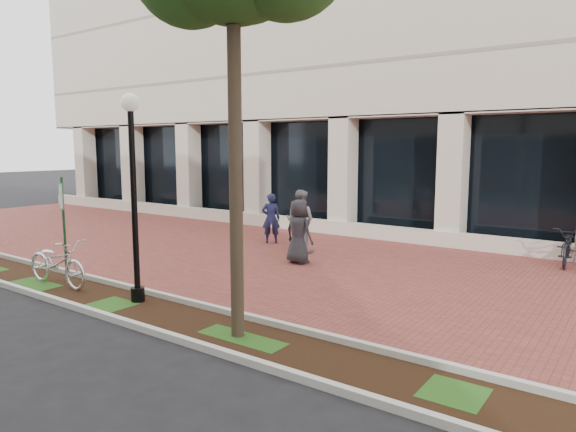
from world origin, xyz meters
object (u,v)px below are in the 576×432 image
Objects in this scene: pedestrian_mid at (300,221)px; pedestrian_right at (299,232)px; pedestrian_left at (271,218)px; locked_bicycle at (57,262)px; lamppost at (133,187)px; parking_sign at (63,216)px.

pedestrian_right is at bearing 113.39° from pedestrian_mid.
pedestrian_right is at bearing 103.25° from pedestrian_left.
locked_bicycle is 1.19× the size of pedestrian_right.
pedestrian_mid is (-0.13, 6.10, -1.43)m from lamppost.
parking_sign is 1.49× the size of pedestrian_left.
pedestrian_mid is 1.51m from pedestrian_right.
pedestrian_left is at bearing 101.16° from parking_sign.
parking_sign is 5.89m from pedestrian_right.
pedestrian_right is (0.69, 4.83, -1.50)m from lamppost.
pedestrian_right is at bearing 81.85° from lamppost.
pedestrian_mid is at bearing 119.66° from pedestrian_left.
parking_sign is at bearing 24.57° from locked_bicycle.
pedestrian_left is 3.07m from pedestrian_right.
locked_bicycle is at bearing -173.90° from lamppost.
lamppost is at bearing 18.56° from parking_sign.
lamppost reaches higher than pedestrian_mid.
pedestrian_left is (0.92, 6.72, -0.74)m from parking_sign.
lamppost reaches higher than parking_sign.
lamppost is (2.64, -0.02, 0.80)m from parking_sign.
lamppost is 5.10m from pedestrian_right.
pedestrian_left is at bearing -31.58° from pedestrian_mid.
locked_bicycle is (-2.49, -0.27, -1.83)m from lamppost.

